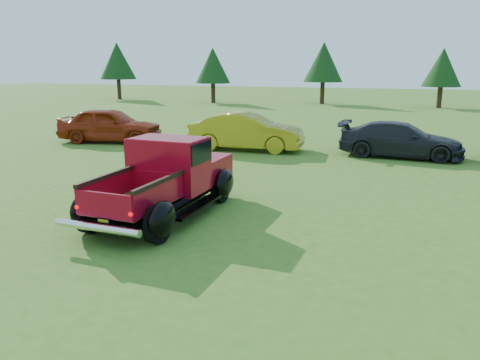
{
  "coord_description": "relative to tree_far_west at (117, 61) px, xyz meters",
  "views": [
    {
      "loc": [
        3.52,
        -8.6,
        3.16
      ],
      "look_at": [
        0.46,
        0.2,
        0.86
      ],
      "focal_mm": 35.0,
      "sensor_mm": 36.0,
      "label": 1
    }
  ],
  "objects": [
    {
      "name": "pickup_truck",
      "position": [
        20.8,
        -29.71,
        -2.74
      ],
      "size": [
        2.23,
        4.5,
        1.64
      ],
      "rotation": [
        0.0,
        0.0,
        -0.04
      ],
      "color": "black",
      "rests_on": "ground"
    },
    {
      "name": "ground",
      "position": [
        22.0,
        -30.0,
        -3.52
      ],
      "size": [
        120.0,
        120.0,
        0.0
      ],
      "primitive_type": "plane",
      "color": "#3D651D",
      "rests_on": "ground"
    },
    {
      "name": "show_car_grey",
      "position": [
        25.5,
        -21.39,
        -2.91
      ],
      "size": [
        4.3,
        1.92,
        1.22
      ],
      "primitive_type": "imported",
      "rotation": [
        0.0,
        0.0,
        1.52
      ],
      "color": "black",
      "rests_on": "ground"
    },
    {
      "name": "tree_mid_left",
      "position": [
        19.0,
        1.0,
        -0.14
      ],
      "size": [
        3.2,
        3.2,
        5.0
      ],
      "color": "#332114",
      "rests_on": "ground"
    },
    {
      "name": "show_car_red",
      "position": [
        13.96,
        -21.93,
        -2.8
      ],
      "size": [
        4.49,
        2.53,
        1.44
      ],
      "primitive_type": "imported",
      "rotation": [
        0.0,
        0.0,
        1.78
      ],
      "color": "maroon",
      "rests_on": "ground"
    },
    {
      "name": "tree_far_west",
      "position": [
        0.0,
        0.0,
        0.0
      ],
      "size": [
        3.33,
        3.33,
        5.2
      ],
      "color": "#332114",
      "rests_on": "ground"
    },
    {
      "name": "tree_west",
      "position": [
        10.0,
        -1.0,
        -0.41
      ],
      "size": [
        2.94,
        2.94,
        4.6
      ],
      "color": "#332114",
      "rests_on": "ground"
    },
    {
      "name": "show_car_yellow",
      "position": [
        19.96,
        -21.86,
        -2.81
      ],
      "size": [
        4.4,
        1.87,
        1.41
      ],
      "primitive_type": "imported",
      "rotation": [
        0.0,
        0.0,
        1.66
      ],
      "color": "#AA8D16",
      "rests_on": "ground"
    },
    {
      "name": "tree_mid_right",
      "position": [
        28.0,
        -0.0,
        -0.55
      ],
      "size": [
        2.82,
        2.82,
        4.4
      ],
      "color": "#332114",
      "rests_on": "ground"
    }
  ]
}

